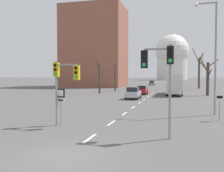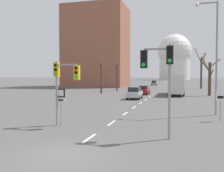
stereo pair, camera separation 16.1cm
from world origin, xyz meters
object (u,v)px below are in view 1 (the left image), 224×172
(route_sign_post, at_px, (61,100))
(sedan_mid_centre, at_px, (142,90))
(sedan_near_right, at_px, (133,93))
(traffic_signal_near_left, at_px, (64,77))
(traffic_signal_near_right, at_px, (161,67))
(sedan_near_left, at_px, (152,83))
(street_lamp_right, at_px, (212,48))
(city_bus, at_px, (175,83))
(speed_limit_sign, at_px, (220,100))

(route_sign_post, bearing_deg, sedan_mid_centre, 87.01)
(sedan_near_right, bearing_deg, traffic_signal_near_left, -93.24)
(traffic_signal_near_right, xyz_separation_m, sedan_near_left, (-7.96, 75.17, -3.00))
(traffic_signal_near_right, distance_m, street_lamp_right, 10.19)
(traffic_signal_near_right, height_order, sedan_near_right, traffic_signal_near_right)
(route_sign_post, height_order, city_bus, city_bus)
(sedan_near_right, height_order, sedan_mid_centre, sedan_near_right)
(sedan_near_left, distance_m, sedan_mid_centre, 44.14)
(sedan_near_left, relative_size, sedan_mid_centre, 0.97)
(traffic_signal_near_right, bearing_deg, sedan_near_left, 96.04)
(city_bus, bearing_deg, street_lamp_right, -81.58)
(traffic_signal_near_left, xyz_separation_m, sedan_mid_centre, (1.20, 29.39, -2.47))
(route_sign_post, xyz_separation_m, sedan_mid_centre, (1.52, 29.18, -0.93))
(traffic_signal_near_left, bearing_deg, sedan_near_left, 91.15)
(speed_limit_sign, relative_size, street_lamp_right, 0.24)
(street_lamp_right, height_order, sedan_near_left, street_lamp_right)
(route_sign_post, distance_m, street_lamp_right, 13.42)
(traffic_signal_near_left, distance_m, sedan_near_right, 20.39)
(traffic_signal_near_left, height_order, sedan_near_right, traffic_signal_near_left)
(sedan_near_right, bearing_deg, city_bus, 59.56)
(route_sign_post, height_order, street_lamp_right, street_lamp_right)
(route_sign_post, distance_m, sedan_near_left, 73.25)
(traffic_signal_near_right, bearing_deg, traffic_signal_near_left, 165.06)
(traffic_signal_near_right, xyz_separation_m, sedan_mid_centre, (-5.29, 31.12, -3.00))
(sedan_near_left, bearing_deg, sedan_near_right, -87.19)
(sedan_near_left, distance_m, sedan_near_right, 53.29)
(traffic_signal_near_left, xyz_separation_m, sedan_near_left, (-1.47, 73.44, -2.47))
(speed_limit_sign, height_order, sedan_near_right, speed_limit_sign)
(traffic_signal_near_right, relative_size, sedan_near_right, 1.21)
(speed_limit_sign, bearing_deg, street_lamp_right, 94.85)
(sedan_near_left, bearing_deg, speed_limit_sign, -80.21)
(speed_limit_sign, relative_size, city_bus, 0.21)
(sedan_mid_centre, bearing_deg, route_sign_post, -92.99)
(route_sign_post, height_order, speed_limit_sign, route_sign_post)
(sedan_mid_centre, xyz_separation_m, city_bus, (5.64, 0.52, 1.25))
(sedan_near_left, bearing_deg, traffic_signal_near_left, -88.85)
(route_sign_post, xyz_separation_m, city_bus, (7.16, 29.70, 0.32))
(speed_limit_sign, relative_size, sedan_near_right, 0.55)
(traffic_signal_near_left, bearing_deg, speed_limit_sign, 24.54)
(route_sign_post, relative_size, sedan_near_right, 0.61)
(sedan_near_left, xyz_separation_m, sedan_near_right, (2.61, -53.23, 0.07))
(route_sign_post, xyz_separation_m, sedan_near_right, (1.47, 20.01, -0.86))
(speed_limit_sign, xyz_separation_m, city_bus, (-3.55, 25.16, 0.50))
(street_lamp_right, relative_size, sedan_mid_centre, 2.27)
(traffic_signal_near_right, distance_m, sedan_near_left, 75.65)
(traffic_signal_near_left, relative_size, street_lamp_right, 0.45)
(speed_limit_sign, bearing_deg, city_bus, 98.02)
(traffic_signal_near_right, height_order, sedan_mid_centre, traffic_signal_near_right)
(street_lamp_right, bearing_deg, city_bus, 98.42)
(street_lamp_right, height_order, sedan_mid_centre, street_lamp_right)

